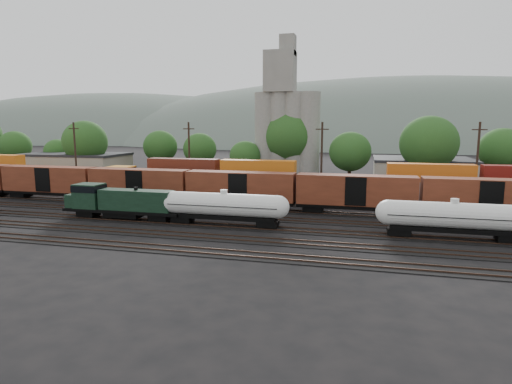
% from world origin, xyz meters
% --- Properties ---
extents(ground, '(600.00, 600.00, 0.00)m').
position_xyz_m(ground, '(0.00, 0.00, 0.00)').
color(ground, black).
extents(tracks, '(180.00, 33.20, 0.20)m').
position_xyz_m(tracks, '(0.00, 0.00, 0.05)').
color(tracks, black).
rests_on(tracks, ground).
extents(green_locomotive, '(15.31, 2.70, 4.05)m').
position_xyz_m(green_locomotive, '(-10.17, -5.00, 2.33)').
color(green_locomotive, black).
rests_on(green_locomotive, ground).
extents(tank_car_a, '(15.15, 2.71, 3.97)m').
position_xyz_m(tank_car_a, '(3.65, -5.00, 2.38)').
color(tank_car_a, white).
rests_on(tank_car_a, ground).
extents(tank_car_b, '(15.20, 2.72, 3.98)m').
position_xyz_m(tank_car_b, '(27.94, -5.00, 2.39)').
color(tank_car_b, white).
rests_on(tank_car_b, ground).
extents(orange_locomotive, '(18.78, 3.13, 4.69)m').
position_xyz_m(orange_locomotive, '(-13.97, 10.00, 2.67)').
color(orange_locomotive, black).
rests_on(orange_locomotive, ground).
extents(boxcar_string, '(184.40, 2.90, 4.20)m').
position_xyz_m(boxcar_string, '(10.40, 5.00, 3.12)').
color(boxcar_string, black).
rests_on(boxcar_string, ground).
extents(container_wall, '(160.11, 2.60, 5.80)m').
position_xyz_m(container_wall, '(-8.27, 15.00, 2.52)').
color(container_wall, black).
rests_on(container_wall, ground).
extents(grain_silo, '(13.40, 5.00, 29.00)m').
position_xyz_m(grain_silo, '(3.28, 36.00, 11.26)').
color(grain_silo, gray).
rests_on(grain_silo, ground).
extents(industrial_sheds, '(119.38, 17.26, 5.10)m').
position_xyz_m(industrial_sheds, '(6.63, 35.25, 2.56)').
color(industrial_sheds, '#9E937F').
rests_on(industrial_sheds, ground).
extents(tree_band, '(165.51, 19.25, 14.53)m').
position_xyz_m(tree_band, '(-5.74, 36.20, 7.42)').
color(tree_band, black).
rests_on(tree_band, ground).
extents(utility_poles, '(122.20, 0.36, 12.00)m').
position_xyz_m(utility_poles, '(0.00, 22.00, 6.21)').
color(utility_poles, black).
rests_on(utility_poles, ground).
extents(distant_hills, '(860.00, 286.00, 130.00)m').
position_xyz_m(distant_hills, '(23.92, 260.00, -20.56)').
color(distant_hills, '#59665B').
rests_on(distant_hills, ground).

